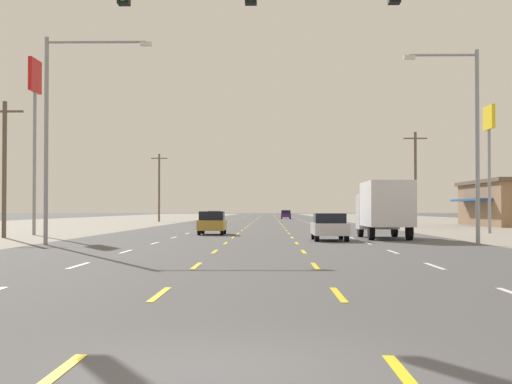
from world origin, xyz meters
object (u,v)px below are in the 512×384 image
(pole_sign_right_row_1, at_px, (489,135))
(streetlight_left_row_0, at_px, (58,122))
(box_truck_far_right_near, at_px, (384,207))
(sedan_far_left_midfar, at_px, (215,216))
(hatchback_inner_right_far, at_px, (286,214))
(hatchback_inner_left_mid, at_px, (212,223))
(sedan_inner_right_nearest, at_px, (329,226))
(pole_sign_left_row_1, at_px, (35,100))
(streetlight_right_row_0, at_px, (470,132))

(pole_sign_right_row_1, relative_size, streetlight_left_row_0, 0.91)
(box_truck_far_right_near, relative_size, pole_sign_right_row_1, 0.80)
(box_truck_far_right_near, xyz_separation_m, sedan_far_left_midfar, (-14.02, 60.07, -1.08))
(sedan_far_left_midfar, height_order, pole_sign_right_row_1, pole_sign_right_row_1)
(hatchback_inner_right_far, bearing_deg, streetlight_left_row_0, -97.49)
(streetlight_left_row_0, bearing_deg, box_truck_far_right_near, 25.20)
(pole_sign_right_row_1, bearing_deg, hatchback_inner_right_far, 98.85)
(sedan_far_left_midfar, bearing_deg, hatchback_inner_left_mid, -86.06)
(hatchback_inner_left_mid, height_order, streetlight_left_row_0, streetlight_left_row_0)
(sedan_inner_right_nearest, distance_m, hatchback_inner_right_far, 93.03)
(pole_sign_left_row_1, bearing_deg, hatchback_inner_left_mid, 4.86)
(pole_sign_left_row_1, distance_m, pole_sign_right_row_1, 31.15)
(pole_sign_left_row_1, bearing_deg, box_truck_far_right_near, -15.01)
(hatchback_inner_left_mid, distance_m, streetlight_right_row_0, 20.22)
(sedan_inner_right_nearest, distance_m, streetlight_left_row_0, 15.07)
(streetlight_right_row_0, bearing_deg, hatchback_inner_left_mid, 132.01)
(hatchback_inner_right_far, height_order, streetlight_left_row_0, streetlight_left_row_0)
(hatchback_inner_left_mid, xyz_separation_m, pole_sign_right_row_1, (19.24, 3.18, 6.08))
(pole_sign_left_row_1, relative_size, streetlight_right_row_0, 1.26)
(box_truck_far_right_near, distance_m, pole_sign_left_row_1, 23.75)
(sedan_far_left_midfar, height_order, pole_sign_left_row_1, pole_sign_left_row_1)
(box_truck_far_right_near, xyz_separation_m, hatchback_inner_right_far, (-3.63, 90.44, -1.05))
(box_truck_far_right_near, xyz_separation_m, streetlight_left_row_0, (-16.55, -7.79, 3.97))
(sedan_inner_right_nearest, height_order, streetlight_right_row_0, streetlight_right_row_0)
(box_truck_far_right_near, relative_size, streetlight_right_row_0, 0.78)
(sedan_far_left_midfar, bearing_deg, pole_sign_left_row_1, -98.30)
(sedan_far_left_midfar, bearing_deg, sedan_inner_right_nearest, -80.32)
(pole_sign_right_row_1, bearing_deg, streetlight_left_row_0, -144.97)
(box_truck_far_right_near, bearing_deg, hatchback_inner_left_mid, 146.46)
(box_truck_far_right_near, xyz_separation_m, streetlight_right_row_0, (2.85, -7.79, 3.44))
(hatchback_inner_left_mid, bearing_deg, pole_sign_left_row_1, -175.14)
(pole_sign_right_row_1, distance_m, streetlight_right_row_0, 18.89)
(hatchback_inner_left_mid, relative_size, pole_sign_right_row_1, 0.44)
(streetlight_left_row_0, distance_m, streetlight_right_row_0, 19.40)
(streetlight_right_row_0, bearing_deg, pole_sign_left_row_1, 151.11)
(hatchback_inner_right_far, bearing_deg, hatchback_inner_left_mid, -94.60)
(hatchback_inner_left_mid, bearing_deg, hatchback_inner_right_far, 85.40)
(sedan_inner_right_nearest, relative_size, hatchback_inner_left_mid, 1.15)
(sedan_far_left_midfar, xyz_separation_m, streetlight_right_row_0, (16.86, -67.86, 4.52))
(box_truck_far_right_near, xyz_separation_m, pole_sign_right_row_1, (8.88, 10.04, 5.03))
(sedan_far_left_midfar, height_order, streetlight_left_row_0, streetlight_left_row_0)
(hatchback_inner_left_mid, bearing_deg, sedan_far_left_midfar, 93.94)
(pole_sign_right_row_1, bearing_deg, hatchback_inner_left_mid, -170.63)
(sedan_inner_right_nearest, bearing_deg, hatchback_inner_left_mid, 126.58)
(hatchback_inner_right_far, distance_m, pole_sign_right_row_1, 81.59)
(streetlight_left_row_0, height_order, streetlight_right_row_0, streetlight_left_row_0)
(hatchback_inner_right_far, height_order, streetlight_right_row_0, streetlight_right_row_0)
(hatchback_inner_right_far, bearing_deg, box_truck_far_right_near, -87.70)
(pole_sign_left_row_1, height_order, pole_sign_right_row_1, pole_sign_left_row_1)
(sedan_far_left_midfar, bearing_deg, pole_sign_right_row_1, -65.40)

